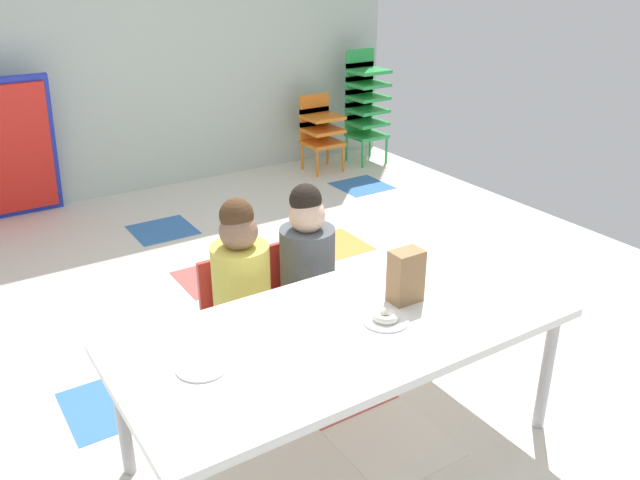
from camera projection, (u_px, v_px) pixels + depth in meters
ground_plane at (286, 345)px, 3.45m from camera, size 5.26×5.57×0.02m
back_wall at (100, 26)px, 5.03m from camera, size 5.26×0.10×2.68m
craft_table at (345, 336)px, 2.51m from camera, size 1.73×0.81×0.59m
seated_child_near_camera at (240, 277)px, 2.93m from camera, size 0.32×0.32×0.92m
seated_child_middle_seat at (306, 259)px, 3.10m from camera, size 0.33×0.33×0.92m
kid_chair_orange_stack at (320, 128)px, 5.98m from camera, size 0.32×0.30×0.68m
kid_chair_green_stack at (365, 101)px, 6.15m from camera, size 0.32×0.30×1.04m
paper_bag_brown at (406, 276)px, 2.63m from camera, size 0.13×0.09×0.22m
paper_plate_near_edge at (385, 320)px, 2.52m from camera, size 0.18×0.18×0.01m
paper_plate_center_table at (202, 367)px, 2.24m from camera, size 0.18×0.18×0.01m
donut_powdered_on_plate at (386, 316)px, 2.51m from camera, size 0.10×0.10×0.03m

